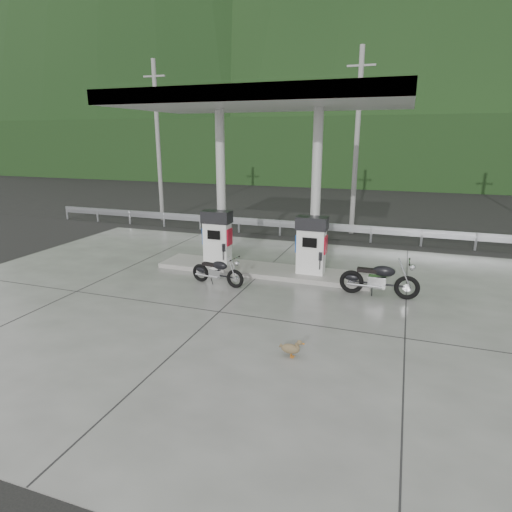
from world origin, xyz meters
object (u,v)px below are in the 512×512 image
(gas_pump_left, at_px, (217,238))
(motorcycle_right, at_px, (379,280))
(duck, at_px, (290,349))
(motorcycle_left, at_px, (217,272))
(gas_pump_right, at_px, (311,245))

(gas_pump_left, distance_m, motorcycle_right, 5.46)
(motorcycle_right, relative_size, duck, 4.32)
(gas_pump_left, xyz_separation_m, duck, (3.91, -5.12, -0.88))
(motorcycle_left, bearing_deg, motorcycle_right, 16.04)
(motorcycle_left, height_order, duck, motorcycle_left)
(gas_pump_right, xyz_separation_m, motorcycle_left, (-2.50, -1.58, -0.65))
(gas_pump_left, bearing_deg, duck, -52.68)
(gas_pump_left, xyz_separation_m, motorcycle_right, (5.34, -0.98, -0.57))
(motorcycle_right, bearing_deg, gas_pump_left, 170.06)
(gas_pump_right, relative_size, motorcycle_right, 0.89)
(motorcycle_left, relative_size, motorcycle_right, 0.83)
(motorcycle_right, distance_m, duck, 4.40)
(gas_pump_right, distance_m, duck, 5.25)
(gas_pump_left, relative_size, duck, 3.84)
(gas_pump_left, relative_size, motorcycle_left, 1.08)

